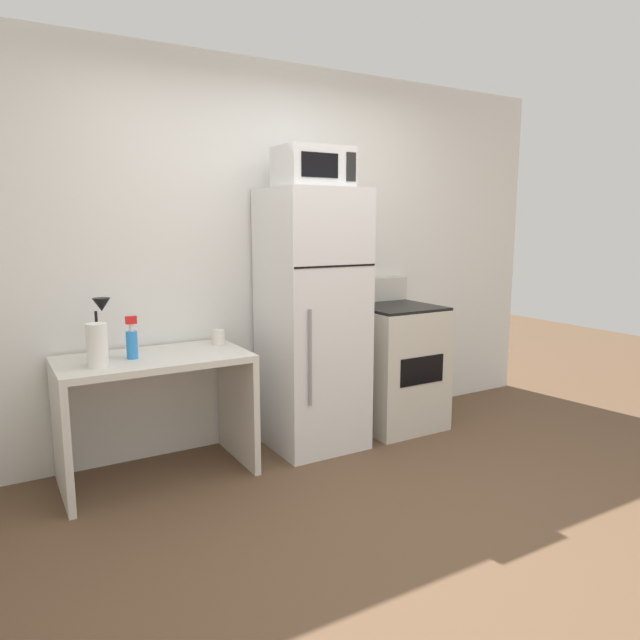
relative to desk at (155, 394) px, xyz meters
The scene contains 10 objects.
ground_plane 1.68m from the desk, 56.35° to the right, with size 12.00×12.00×0.00m, color brown.
wall_back_white 1.24m from the desk, 22.85° to the left, with size 5.00×0.10×2.60m, color white.
desk is the anchor object (origin of this frame).
desk_lamp 0.55m from the desk, 164.57° to the left, with size 0.14×0.12×0.35m.
spray_bottle 0.35m from the desk, behind, with size 0.06×0.06×0.25m.
coffee_mug 0.55m from the desk, 15.52° to the left, with size 0.08×0.08×0.10m, color white.
paper_towel_roll 0.49m from the desk, 160.21° to the right, with size 0.11×0.11×0.24m, color white.
refrigerator 1.13m from the desk, ahead, with size 0.60×0.63×1.75m.
microwave 1.73m from the desk, ahead, with size 0.46×0.35×0.26m.
oven_range 1.80m from the desk, ahead, with size 0.60×0.61×1.10m.
Camera 1 is at (-1.71, -2.03, 1.52)m, focal length 32.46 mm.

